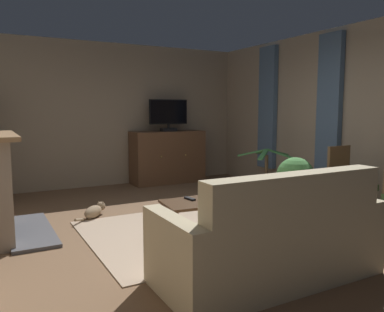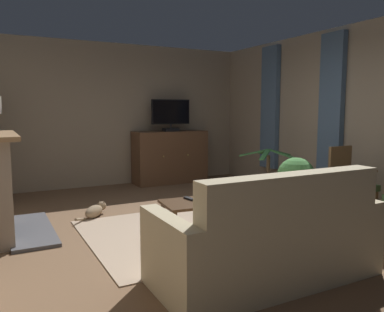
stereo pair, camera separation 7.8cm
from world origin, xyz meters
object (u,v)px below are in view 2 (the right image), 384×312
Objects in this scene: sofa_floral at (269,243)px; television at (171,114)px; tv_remote at (189,199)px; side_chair_nearest_door at (349,181)px; potted_plant_leafy_by_curtain at (268,184)px; cat at (95,211)px; potted_plant_on_hearth_side at (296,184)px; tv_cabinet at (170,158)px; coffee_table at (211,204)px.

television is at bearing 75.89° from sofa_floral.
sofa_floral is (-1.13, -4.50, -1.04)m from television.
television is at bearing -28.19° from tv_remote.
potted_plant_leafy_by_curtain is at bearing 93.96° from side_chair_nearest_door.
potted_plant_leafy_by_curtain is 2.91m from cat.
potted_plant_on_hearth_side is 1.60× the size of cat.
side_chair_nearest_door is (1.03, -3.53, 0.02)m from tv_cabinet.
television is 0.82× the size of side_chair_nearest_door.
tv_remote is 0.19× the size of potted_plant_leafy_by_curtain.
potted_plant_leafy_by_curtain is (2.06, 2.59, -0.11)m from sofa_floral.
side_chair_nearest_door reaches higher than cat.
potted_plant_leafy_by_curtain is (2.12, 1.21, -0.22)m from tv_remote.
side_chair_nearest_door is at bearing -22.99° from potted_plant_on_hearth_side.
side_chair_nearest_door is 1.09× the size of potted_plant_leafy_by_curtain.
potted_plant_on_hearth_side reaches higher than tv_remote.
sofa_floral is 2.84m from cat.
tv_cabinet is at bearing 76.05° from sofa_floral.
side_chair_nearest_door is at bearing -86.04° from potted_plant_leafy_by_curtain.
sofa_floral is 2.33× the size of potted_plant_on_hearth_side.
television is 0.41× the size of sofa_floral.
coffee_table is (-0.98, -3.31, -0.11)m from tv_cabinet.
cat is (-0.85, 2.70, -0.25)m from sofa_floral.
potted_plant_leafy_by_curtain is 1.43m from potted_plant_on_hearth_side.
coffee_table is 2.25× the size of cat.
potted_plant_leafy_by_curtain is 1.06× the size of potted_plant_on_hearth_side.
sofa_floral is 2.40m from side_chair_nearest_door.
television reaches higher than potted_plant_leafy_by_curtain.
side_chair_nearest_door is at bearing -106.38° from tv_remote.
sofa_floral is (-0.15, -1.24, -0.06)m from coffee_table.
tv_remote is 1.58m from cat.
tv_remote is 1.38m from sofa_floral.
tv_cabinet reaches higher than side_chair_nearest_door.
cat is at bearing -137.69° from television.
tv_cabinet is 2.77× the size of cat.
side_chair_nearest_door reaches higher than potted_plant_on_hearth_side.
side_chair_nearest_door is at bearing -6.11° from coffee_table.
potted_plant_leafy_by_curtain reaches higher than cat.
tv_cabinet reaches higher than sofa_floral.
potted_plant_on_hearth_side is at bearing -113.70° from potted_plant_leafy_by_curtain.
sofa_floral reaches higher than tv_remote.
tv_remote is at bearing -150.23° from potted_plant_leafy_by_curtain.
tv_remote is at bearing 170.88° from side_chair_nearest_door.
television reaches higher than cat.
potted_plant_leafy_by_curtain reaches higher than coffee_table.
cat is at bearing 23.43° from tv_remote.
potted_plant_on_hearth_side is (1.55, -0.07, 0.05)m from tv_remote.
television is at bearing 73.34° from coffee_table.
potted_plant_on_hearth_side is at bearing -83.64° from tv_cabinet.
side_chair_nearest_door is at bearing -73.67° from tv_cabinet.
coffee_table is at bearing -106.41° from tv_cabinet.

